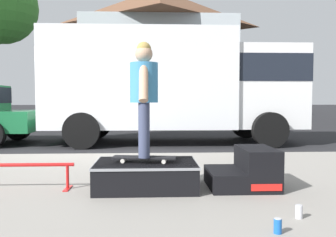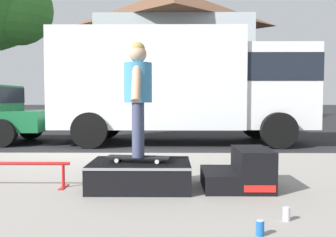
{
  "view_description": "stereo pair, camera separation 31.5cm",
  "coord_description": "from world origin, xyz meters",
  "px_view_note": "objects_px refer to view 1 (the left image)",
  "views": [
    {
      "loc": [
        1.92,
        -7.73,
        1.22
      ],
      "look_at": [
        2.18,
        -2.09,
        0.91
      ],
      "focal_mm": 37.96,
      "sensor_mm": 36.0,
      "label": 1
    },
    {
      "loc": [
        2.24,
        -7.73,
        1.22
      ],
      "look_at": [
        2.18,
        -2.09,
        0.91
      ],
      "focal_mm": 37.96,
      "sensor_mm": 36.0,
      "label": 2
    }
  ],
  "objects_px": {
    "grind_rail": "(15,170)",
    "box_truck": "(175,82)",
    "skate_box": "(146,174)",
    "soda_can_b": "(299,212)",
    "kicker_ramp": "(247,171)",
    "skateboard": "(144,158)",
    "soda_can": "(278,226)",
    "skater_kid": "(144,90)"
  },
  "relations": [
    {
      "from": "kicker_ramp",
      "to": "skater_kid",
      "type": "xyz_separation_m",
      "value": [
        -1.28,
        -0.02,
        1.01
      ]
    },
    {
      "from": "kicker_ramp",
      "to": "skateboard",
      "type": "relative_size",
      "value": 1.02
    },
    {
      "from": "soda_can_b",
      "to": "grind_rail",
      "type": "bearing_deg",
      "value": 158.55
    },
    {
      "from": "kicker_ramp",
      "to": "skateboard",
      "type": "bearing_deg",
      "value": -178.89
    },
    {
      "from": "skate_box",
      "to": "skateboard",
      "type": "relative_size",
      "value": 1.56
    },
    {
      "from": "grind_rail",
      "to": "box_truck",
      "type": "distance_m",
      "value": 6.18
    },
    {
      "from": "skater_kid",
      "to": "soda_can_b",
      "type": "bearing_deg",
      "value": -38.5
    },
    {
      "from": "kicker_ramp",
      "to": "skater_kid",
      "type": "height_order",
      "value": "skater_kid"
    },
    {
      "from": "kicker_ramp",
      "to": "soda_can",
      "type": "relative_size",
      "value": 6.5
    },
    {
      "from": "skate_box",
      "to": "soda_can",
      "type": "xyz_separation_m",
      "value": [
        1.1,
        -1.54,
        -0.12
      ]
    },
    {
      "from": "grind_rail",
      "to": "skateboard",
      "type": "relative_size",
      "value": 1.79
    },
    {
      "from": "soda_can_b",
      "to": "box_truck",
      "type": "height_order",
      "value": "box_truck"
    },
    {
      "from": "grind_rail",
      "to": "skateboard",
      "type": "bearing_deg",
      "value": -1.31
    },
    {
      "from": "skateboard",
      "to": "soda_can_b",
      "type": "relative_size",
      "value": 6.35
    },
    {
      "from": "skater_kid",
      "to": "box_truck",
      "type": "distance_m",
      "value": 5.67
    },
    {
      "from": "grind_rail",
      "to": "skater_kid",
      "type": "xyz_separation_m",
      "value": [
        1.58,
        -0.04,
        0.98
      ]
    },
    {
      "from": "skate_box",
      "to": "kicker_ramp",
      "type": "bearing_deg",
      "value": -0.02
    },
    {
      "from": "kicker_ramp",
      "to": "grind_rail",
      "type": "xyz_separation_m",
      "value": [
        -2.86,
        0.01,
        0.04
      ]
    },
    {
      "from": "soda_can_b",
      "to": "soda_can",
      "type": "bearing_deg",
      "value": -132.6
    },
    {
      "from": "grind_rail",
      "to": "skater_kid",
      "type": "bearing_deg",
      "value": -1.31
    },
    {
      "from": "soda_can_b",
      "to": "box_truck",
      "type": "bearing_deg",
      "value": 96.0
    },
    {
      "from": "kicker_ramp",
      "to": "soda_can",
      "type": "height_order",
      "value": "kicker_ramp"
    },
    {
      "from": "skate_box",
      "to": "skateboard",
      "type": "distance_m",
      "value": 0.21
    },
    {
      "from": "skateboard",
      "to": "soda_can",
      "type": "height_order",
      "value": "skateboard"
    },
    {
      "from": "grind_rail",
      "to": "soda_can",
      "type": "relative_size",
      "value": 11.38
    },
    {
      "from": "skater_kid",
      "to": "soda_can",
      "type": "bearing_deg",
      "value": -53.34
    },
    {
      "from": "skate_box",
      "to": "kicker_ramp",
      "type": "distance_m",
      "value": 1.26
    },
    {
      "from": "grind_rail",
      "to": "box_truck",
      "type": "bearing_deg",
      "value": 67.38
    },
    {
      "from": "kicker_ramp",
      "to": "skateboard",
      "type": "distance_m",
      "value": 1.3
    },
    {
      "from": "kicker_ramp",
      "to": "box_truck",
      "type": "bearing_deg",
      "value": 95.54
    },
    {
      "from": "skate_box",
      "to": "soda_can_b",
      "type": "relative_size",
      "value": 9.89
    },
    {
      "from": "skate_box",
      "to": "skateboard",
      "type": "xyz_separation_m",
      "value": [
        -0.02,
        -0.03,
        0.21
      ]
    },
    {
      "from": "skater_kid",
      "to": "grind_rail",
      "type": "bearing_deg",
      "value": 178.69
    },
    {
      "from": "grind_rail",
      "to": "box_truck",
      "type": "relative_size",
      "value": 0.21
    },
    {
      "from": "skater_kid",
      "to": "box_truck",
      "type": "xyz_separation_m",
      "value": [
        0.74,
        5.61,
        0.36
      ]
    },
    {
      "from": "skate_box",
      "to": "grind_rail",
      "type": "xyz_separation_m",
      "value": [
        -1.6,
        0.01,
        0.06
      ]
    },
    {
      "from": "skate_box",
      "to": "skater_kid",
      "type": "relative_size",
      "value": 0.89
    },
    {
      "from": "grind_rail",
      "to": "soda_can_b",
      "type": "bearing_deg",
      "value": -21.45
    },
    {
      "from": "skate_box",
      "to": "box_truck",
      "type": "height_order",
      "value": "box_truck"
    },
    {
      "from": "box_truck",
      "to": "skater_kid",
      "type": "bearing_deg",
      "value": -97.53
    },
    {
      "from": "kicker_ramp",
      "to": "grind_rail",
      "type": "bearing_deg",
      "value": 179.78
    },
    {
      "from": "soda_can_b",
      "to": "box_truck",
      "type": "xyz_separation_m",
      "value": [
        -0.71,
        6.76,
        1.52
      ]
    }
  ]
}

